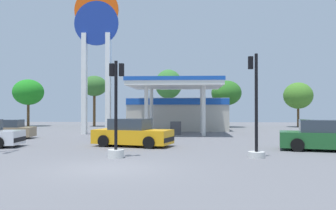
% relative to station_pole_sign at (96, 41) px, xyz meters
% --- Properties ---
extents(ground_plane, '(90.00, 90.00, 0.00)m').
position_rel_station_pole_sign_xyz_m(ground_plane, '(5.05, -17.04, -7.99)').
color(ground_plane, slate).
rests_on(ground_plane, ground).
extents(gas_station, '(9.87, 12.98, 4.66)m').
position_rel_station_pole_sign_xyz_m(gas_station, '(6.83, 5.63, -5.95)').
color(gas_station, beige).
rests_on(gas_station, ground).
extents(station_pole_sign, '(3.82, 0.56, 12.61)m').
position_rel_station_pole_sign_xyz_m(station_pole_sign, '(0.00, 0.00, 0.00)').
color(station_pole_sign, white).
rests_on(station_pole_sign, ground).
extents(car_0, '(4.84, 3.00, 1.61)m').
position_rel_station_pole_sign_xyz_m(car_0, '(4.66, -9.39, -7.26)').
color(car_0, black).
rests_on(car_0, ground).
extents(car_1, '(4.81, 2.88, 1.61)m').
position_rel_station_pole_sign_xyz_m(car_1, '(15.02, -10.93, -7.26)').
color(car_1, black).
rests_on(car_1, ground).
extents(car_2, '(4.03, 2.07, 1.39)m').
position_rel_station_pole_sign_xyz_m(car_2, '(-5.43, -4.65, -7.36)').
color(car_2, black).
rests_on(car_2, ground).
extents(traffic_signal_0, '(0.72, 0.72, 4.32)m').
position_rel_station_pole_sign_xyz_m(traffic_signal_0, '(4.72, -14.27, -6.54)').
color(traffic_signal_0, silver).
rests_on(traffic_signal_0, ground).
extents(traffic_signal_1, '(0.73, 0.73, 4.65)m').
position_rel_station_pole_sign_xyz_m(traffic_signal_1, '(10.94, -13.88, -6.58)').
color(traffic_signal_1, silver).
rests_on(traffic_signal_1, ground).
extents(tree_0, '(3.76, 3.76, 5.85)m').
position_rel_station_pole_sign_xyz_m(tree_0, '(-12.06, 12.96, -3.75)').
color(tree_0, brown).
rests_on(tree_0, ground).
extents(tree_1, '(3.09, 3.09, 6.26)m').
position_rel_station_pole_sign_xyz_m(tree_1, '(-3.72, 13.01, -3.04)').
color(tree_1, brown).
rests_on(tree_1, ground).
extents(tree_2, '(3.30, 3.30, 6.99)m').
position_rel_station_pole_sign_xyz_m(tree_2, '(5.43, 13.22, -2.80)').
color(tree_2, brown).
rests_on(tree_2, ground).
extents(tree_3, '(3.52, 3.52, 5.52)m').
position_rel_station_pole_sign_xyz_m(tree_3, '(12.34, 12.09, -3.95)').
color(tree_3, brown).
rests_on(tree_3, ground).
extents(tree_4, '(3.41, 3.41, 5.32)m').
position_rel_station_pole_sign_xyz_m(tree_4, '(20.90, 12.98, -4.25)').
color(tree_4, brown).
rests_on(tree_4, ground).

